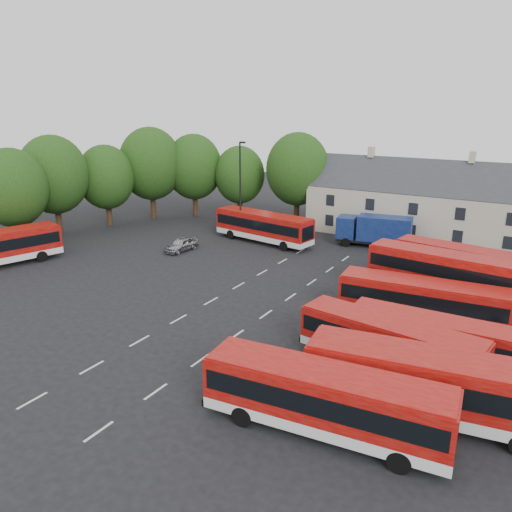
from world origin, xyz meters
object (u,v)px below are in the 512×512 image
object	(u,v)px
bus_dd_south	(440,276)
lamppost	(240,188)
bus_row_a	(325,396)
box_truck	(375,230)
silver_car	(181,244)

from	to	relation	value
bus_dd_south	lamppost	world-z (taller)	lamppost
bus_row_a	box_truck	xyz separation A→B (m)	(-8.16, 32.19, -0.06)
bus_row_a	silver_car	xyz separation A→B (m)	(-25.04, 20.22, -1.27)
bus_row_a	silver_car	distance (m)	32.21
lamppost	silver_car	bearing A→B (deg)	-110.29
bus_row_a	box_truck	size ratio (longest dim) A/B	1.46
bus_dd_south	silver_car	world-z (taller)	bus_dd_south
box_truck	silver_car	xyz separation A→B (m)	(-16.88, -11.97, -1.21)
box_truck	silver_car	size ratio (longest dim) A/B	1.95
silver_car	lamppost	bearing A→B (deg)	72.99
box_truck	lamppost	bearing A→B (deg)	-171.32
box_truck	silver_car	distance (m)	20.73
bus_dd_south	silver_car	xyz separation A→B (m)	(-26.33, 1.65, -1.78)
box_truck	silver_car	bearing A→B (deg)	-154.03
bus_dd_south	lamppost	distance (m)	25.49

